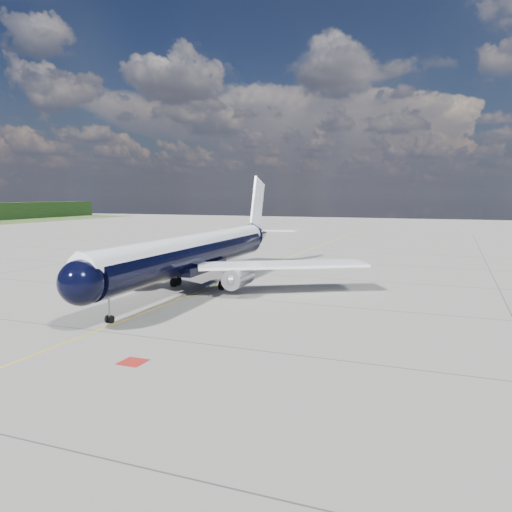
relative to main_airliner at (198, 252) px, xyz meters
The scene contains 4 objects.
ground 16.85m from the main_airliner, 85.90° to the left, with size 320.00×320.00×0.00m, color gray.
taxiway_centerline 12.07m from the main_airliner, 84.10° to the left, with size 0.16×160.00×0.01m, color yellow.
red_marking 25.31m from the main_airliner, 71.40° to the right, with size 1.60×1.60×0.01m, color maroon.
main_airliner is the anchor object (origin of this frame).
Camera 1 is at (24.85, -35.02, 10.32)m, focal length 35.00 mm.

